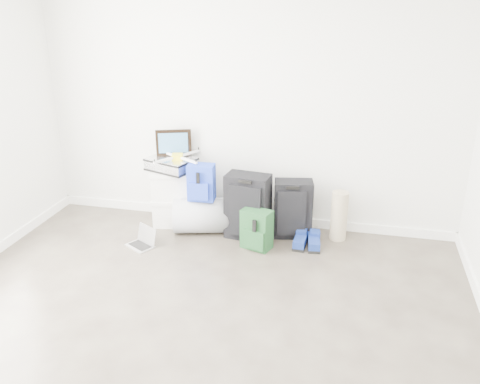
% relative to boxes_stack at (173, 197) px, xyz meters
% --- Properties ---
extents(ground, '(5.00, 5.00, 0.00)m').
position_rel_boxes_stack_xyz_m(ground, '(0.78, -2.25, -0.32)').
color(ground, '#352D27').
rests_on(ground, ground).
extents(room_envelope, '(4.52, 5.02, 2.71)m').
position_rel_boxes_stack_xyz_m(room_envelope, '(0.78, -2.23, 1.41)').
color(room_envelope, silver).
rests_on(room_envelope, ground).
extents(boxes_stack, '(0.50, 0.43, 0.63)m').
position_rel_boxes_stack_xyz_m(boxes_stack, '(0.00, 0.00, 0.00)').
color(boxes_stack, silver).
rests_on(boxes_stack, ground).
extents(briefcase, '(0.56, 0.49, 0.14)m').
position_rel_boxes_stack_xyz_m(briefcase, '(0.00, 0.00, 0.38)').
color(briefcase, '#B2B2B7').
rests_on(briefcase, boxes_stack).
extents(painting, '(0.37, 0.15, 0.29)m').
position_rel_boxes_stack_xyz_m(painting, '(0.00, 0.10, 0.59)').
color(painting, black).
rests_on(painting, briefcase).
extents(drone, '(0.54, 0.54, 0.06)m').
position_rel_boxes_stack_xyz_m(drone, '(0.08, -0.02, 0.48)').
color(drone, yellow).
rests_on(drone, briefcase).
extents(duffel_bag, '(0.69, 0.52, 0.38)m').
position_rel_boxes_stack_xyz_m(duffel_bag, '(0.38, -0.13, -0.12)').
color(duffel_bag, gray).
rests_on(duffel_bag, ground).
extents(blue_backpack, '(0.29, 0.22, 0.39)m').
position_rel_boxes_stack_xyz_m(blue_backpack, '(0.38, -0.16, 0.25)').
color(blue_backpack, '#1C43B8').
rests_on(blue_backpack, duffel_bag).
extents(large_suitcase, '(0.47, 0.34, 0.69)m').
position_rel_boxes_stack_xyz_m(large_suitcase, '(0.88, -0.15, 0.03)').
color(large_suitcase, black).
rests_on(large_suitcase, ground).
extents(green_backpack, '(0.33, 0.29, 0.41)m').
position_rel_boxes_stack_xyz_m(green_backpack, '(1.02, -0.38, -0.12)').
color(green_backpack, '#133617').
rests_on(green_backpack, ground).
extents(carry_on, '(0.43, 0.32, 0.62)m').
position_rel_boxes_stack_xyz_m(carry_on, '(1.33, -0.02, -0.01)').
color(carry_on, black).
rests_on(carry_on, ground).
extents(shoes, '(0.28, 0.32, 0.10)m').
position_rel_boxes_stack_xyz_m(shoes, '(1.52, -0.23, -0.27)').
color(shoes, black).
rests_on(shoes, ground).
extents(rolled_rug, '(0.17, 0.17, 0.52)m').
position_rel_boxes_stack_xyz_m(rolled_rug, '(1.81, 0.02, -0.05)').
color(rolled_rug, tan).
rests_on(rolled_rug, ground).
extents(laptop, '(0.33, 0.31, 0.19)m').
position_rel_boxes_stack_xyz_m(laptop, '(-0.12, -0.59, -0.27)').
color(laptop, silver).
rests_on(laptop, ground).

